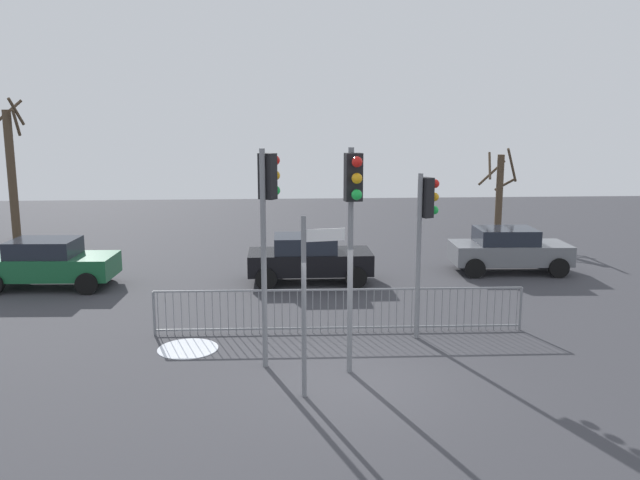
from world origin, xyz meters
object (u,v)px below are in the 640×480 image
at_px(car_black_trailing, 309,258).
at_px(bare_tree_centre, 11,168).
at_px(car_grey_mid, 508,249).
at_px(traffic_light_foreground_left, 425,218).
at_px(direction_sign_post, 307,298).
at_px(bare_tree_left, 499,193).
at_px(traffic_light_foreground_right, 353,211).
at_px(car_green_far, 49,262).
at_px(traffic_light_mid_left, 267,208).

relative_size(car_black_trailing, bare_tree_centre, 0.65).
height_order(car_grey_mid, bare_tree_centre, bare_tree_centre).
relative_size(traffic_light_foreground_left, direction_sign_post, 1.15).
xyz_separation_m(direction_sign_post, bare_tree_left, (8.91, 15.66, 0.11)).
relative_size(direction_sign_post, car_black_trailing, 0.87).
relative_size(traffic_light_foreground_right, car_black_trailing, 1.17).
relative_size(traffic_light_foreground_left, bare_tree_left, 0.98).
distance_m(car_grey_mid, bare_tree_centre, 20.27).
bearing_deg(direction_sign_post, bare_tree_left, 50.00).
xyz_separation_m(traffic_light_foreground_right, car_green_far, (-8.30, 7.39, -2.50)).
height_order(direction_sign_post, car_grey_mid, direction_sign_post).
bearing_deg(car_black_trailing, traffic_light_foreground_right, -86.29).
bearing_deg(traffic_light_mid_left, traffic_light_foreground_left, 59.48).
bearing_deg(bare_tree_centre, car_grey_mid, -21.42).
relative_size(direction_sign_post, bare_tree_left, 0.86).
relative_size(traffic_light_foreground_right, car_green_far, 1.15).
bearing_deg(car_grey_mid, direction_sign_post, -124.39).
distance_m(traffic_light_foreground_left, bare_tree_centre, 19.88).
height_order(direction_sign_post, bare_tree_centre, bare_tree_centre).
xyz_separation_m(traffic_light_foreground_left, car_green_far, (-10.20, 5.21, -2.02)).
bearing_deg(car_black_trailing, traffic_light_foreground_left, -66.11).
height_order(traffic_light_mid_left, bare_tree_left, traffic_light_mid_left).
height_order(traffic_light_foreground_left, car_green_far, traffic_light_foreground_left).
xyz_separation_m(traffic_light_foreground_left, bare_tree_left, (6.10, 12.53, -0.83)).
relative_size(traffic_light_foreground_left, car_black_trailing, 1.00).
relative_size(direction_sign_post, bare_tree_centre, 0.56).
bearing_deg(bare_tree_centre, bare_tree_left, -3.14).
relative_size(traffic_light_foreground_right, bare_tree_left, 1.15).
xyz_separation_m(car_black_trailing, bare_tree_left, (8.47, 7.15, 1.20)).
height_order(car_grey_mid, car_black_trailing, same).
bearing_deg(traffic_light_foreground_right, bare_tree_centre, -60.30).
distance_m(car_black_trailing, bare_tree_left, 11.15).
bearing_deg(bare_tree_centre, traffic_light_foreground_left, -43.39).
distance_m(car_grey_mid, car_green_far, 14.55).
bearing_deg(bare_tree_centre, traffic_light_foreground_right, -51.60).
relative_size(car_grey_mid, car_green_far, 1.00).
bearing_deg(bare_tree_left, traffic_light_mid_left, -124.40).
xyz_separation_m(traffic_light_mid_left, bare_tree_centre, (-10.94, 15.17, -0.24)).
xyz_separation_m(traffic_light_foreground_right, traffic_light_foreground_left, (1.90, 2.18, -0.48)).
xyz_separation_m(traffic_light_mid_left, bare_tree_left, (9.61, 14.04, -1.28)).
bearing_deg(traffic_light_mid_left, bare_tree_centre, 162.02).
bearing_deg(bare_tree_left, traffic_light_foreground_left, -115.95).
bearing_deg(traffic_light_foreground_right, traffic_light_foreground_left, -139.74).
xyz_separation_m(car_grey_mid, car_black_trailing, (-6.68, -0.92, 0.00)).
height_order(traffic_light_mid_left, car_green_far, traffic_light_mid_left).
relative_size(traffic_light_mid_left, car_black_trailing, 1.16).
relative_size(traffic_light_foreground_right, traffic_light_foreground_left, 1.17).
distance_m(direction_sign_post, car_grey_mid, 11.86).
bearing_deg(traffic_light_foreground_left, traffic_light_foreground_right, -67.48).
height_order(direction_sign_post, bare_tree_left, bare_tree_left).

